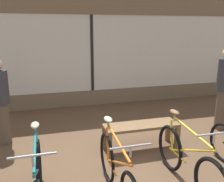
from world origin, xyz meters
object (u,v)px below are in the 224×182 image
Objects in this scene: bicycle_center_left at (117,174)px; customer_near_rack at (224,87)px; customer_by_window at (1,101)px; display_bench at (141,129)px; bicycle_center_right at (188,162)px.

customer_near_rack is (2.98, 1.77, 0.56)m from bicycle_center_left.
customer_by_window is at bearing 126.10° from bicycle_center_left.
customer_near_rack reaches higher than customer_by_window.
display_bench is at bearing -20.95° from customer_by_window.
bicycle_center_left is 1.06m from bicycle_center_right.
customer_by_window reaches higher than bicycle_center_right.
bicycle_center_right is at bearing -138.19° from customer_near_rack.
display_bench is (-0.19, 1.27, 0.01)m from bicycle_center_right.
bicycle_center_right is 2.65m from customer_near_rack.
display_bench is 0.83× the size of customer_by_window.
display_bench is (0.86, 1.31, -0.00)m from bicycle_center_left.
customer_by_window reaches higher than bicycle_center_left.
customer_by_window is (-2.52, 0.97, 0.47)m from display_bench.
bicycle_center_left is 3.51m from customer_near_rack.
customer_by_window is (-4.64, 0.51, -0.09)m from customer_near_rack.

